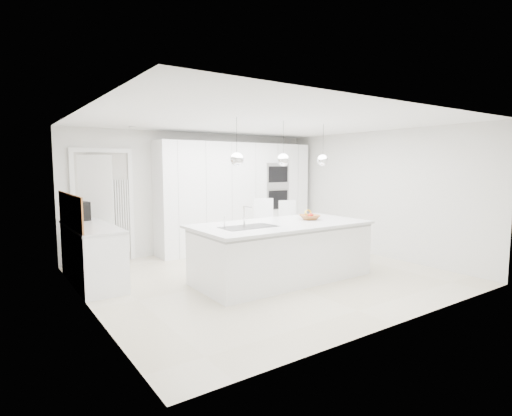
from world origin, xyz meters
TOP-DOWN VIEW (x-y plane):
  - floor at (0.00, 0.00)m, footprint 5.50×5.50m
  - wall_back at (0.00, 2.50)m, footprint 5.50×0.00m
  - wall_left at (-2.75, 0.00)m, footprint 0.00×5.00m
  - ceiling at (0.00, 0.00)m, footprint 5.50×5.50m
  - tall_cabinets at (0.80, 2.20)m, footprint 3.60×0.60m
  - oven_stack at (1.70, 1.89)m, footprint 0.62×0.04m
  - doorway_frame at (-1.95, 2.47)m, footprint 1.11×0.08m
  - hallway_door at (-2.20, 2.42)m, footprint 0.76×0.38m
  - radiator at (-1.63, 2.46)m, footprint 0.32×0.04m
  - left_base_cabinets at (-2.45, 1.20)m, footprint 0.60×1.80m
  - left_worktop at (-2.45, 1.20)m, footprint 0.62×1.82m
  - oak_backsplash at (-2.74, 1.20)m, footprint 0.02×1.80m
  - island_base at (0.10, -0.30)m, footprint 2.80×1.20m
  - island_worktop at (0.10, -0.25)m, footprint 2.84×1.40m
  - island_sink at (-0.55, -0.30)m, footprint 0.84×0.44m
  - island_tap at (-0.50, -0.10)m, footprint 0.02×0.02m
  - pendant_left at (-0.75, -0.30)m, footprint 0.20×0.20m
  - pendant_mid at (0.10, -0.30)m, footprint 0.20×0.20m
  - pendant_right at (0.95, -0.30)m, footprint 0.20×0.20m
  - fruit_bowl at (0.75, -0.21)m, footprint 0.42×0.42m
  - espresso_machine at (-2.43, 1.90)m, footprint 0.22×0.31m
  - bar_stool_left at (0.52, 0.66)m, footprint 0.58×0.66m
  - bar_stool_right at (1.12, 0.69)m, footprint 0.48×0.59m
  - apple_a at (0.78, -0.21)m, footprint 0.08×0.08m
  - apple_b at (0.72, -0.26)m, footprint 0.08×0.08m
  - apple_c at (0.79, -0.21)m, footprint 0.07×0.07m
  - banana_bunch at (0.74, -0.18)m, footprint 0.24×0.17m

SIDE VIEW (x-z plane):
  - floor at x=0.00m, z-range 0.00..0.00m
  - left_base_cabinets at x=-2.45m, z-range 0.00..0.86m
  - island_base at x=0.10m, z-range 0.00..0.86m
  - bar_stool_right at x=1.12m, z-range 0.00..1.13m
  - bar_stool_left at x=0.52m, z-range 0.00..1.20m
  - island_sink at x=-0.55m, z-range 0.73..0.91m
  - radiator at x=-1.63m, z-range 0.15..1.55m
  - left_worktop at x=-2.45m, z-range 0.86..0.90m
  - island_worktop at x=0.10m, z-range 0.86..0.90m
  - fruit_bowl at x=0.75m, z-range 0.90..0.98m
  - apple_c at x=0.79m, z-range 0.93..1.00m
  - apple_a at x=0.78m, z-range 0.93..1.01m
  - apple_b at x=0.72m, z-range 0.93..1.01m
  - hallway_door at x=-2.20m, z-range 0.00..2.00m
  - banana_bunch at x=0.74m, z-range 0.91..1.12m
  - doorway_frame at x=-1.95m, z-range -0.04..2.09m
  - island_tap at x=-0.50m, z-range 0.90..1.20m
  - espresso_machine at x=-2.43m, z-range 0.90..1.21m
  - tall_cabinets at x=0.80m, z-range 0.00..2.30m
  - oak_backsplash at x=-2.74m, z-range 0.90..1.40m
  - wall_back at x=0.00m, z-range -1.50..4.00m
  - wall_left at x=-2.75m, z-range -1.25..3.75m
  - oven_stack at x=1.70m, z-range 0.83..1.88m
  - pendant_left at x=-0.75m, z-range 1.80..2.00m
  - pendant_mid at x=0.10m, z-range 1.80..2.00m
  - pendant_right at x=0.95m, z-range 1.80..2.00m
  - ceiling at x=0.00m, z-range 2.50..2.50m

